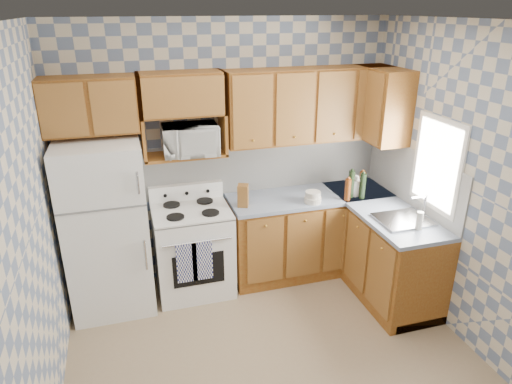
# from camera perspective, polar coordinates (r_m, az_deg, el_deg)

# --- Properties ---
(floor) EXTENTS (3.40, 3.40, 0.00)m
(floor) POSITION_cam_1_polar(r_m,az_deg,el_deg) (4.12, 2.46, -20.38)
(floor) COLOR #8F7456
(floor) RESTS_ON ground
(back_wall) EXTENTS (3.40, 0.02, 2.70)m
(back_wall) POSITION_cam_1_polar(r_m,az_deg,el_deg) (4.79, -3.48, 4.75)
(back_wall) COLOR slate
(back_wall) RESTS_ON ground
(right_wall) EXTENTS (0.02, 3.20, 2.70)m
(right_wall) POSITION_cam_1_polar(r_m,az_deg,el_deg) (4.20, 25.33, -0.03)
(right_wall) COLOR slate
(right_wall) RESTS_ON ground
(backsplash_back) EXTENTS (2.60, 0.02, 0.56)m
(backsplash_back) POSITION_cam_1_polar(r_m,az_deg,el_deg) (4.93, 1.12, 3.46)
(backsplash_back) COLOR silver
(backsplash_back) RESTS_ON back_wall
(backsplash_right) EXTENTS (0.02, 1.60, 0.56)m
(backsplash_right) POSITION_cam_1_polar(r_m,az_deg,el_deg) (4.82, 18.87, 1.77)
(backsplash_right) COLOR silver
(backsplash_right) RESTS_ON right_wall
(refrigerator) EXTENTS (0.75, 0.70, 1.68)m
(refrigerator) POSITION_cam_1_polar(r_m,az_deg,el_deg) (4.55, -18.14, -4.29)
(refrigerator) COLOR white
(refrigerator) RESTS_ON floor
(stove_body) EXTENTS (0.76, 0.65, 0.90)m
(stove_body) POSITION_cam_1_polar(r_m,az_deg,el_deg) (4.78, -7.86, -7.28)
(stove_body) COLOR white
(stove_body) RESTS_ON floor
(cooktop) EXTENTS (0.76, 0.65, 0.02)m
(cooktop) POSITION_cam_1_polar(r_m,az_deg,el_deg) (4.57, -8.16, -2.31)
(cooktop) COLOR silver
(cooktop) RESTS_ON stove_body
(backguard) EXTENTS (0.76, 0.08, 0.17)m
(backguard) POSITION_cam_1_polar(r_m,az_deg,el_deg) (4.78, -8.73, 0.04)
(backguard) COLOR white
(backguard) RESTS_ON cooktop
(dish_towel_left) EXTENTS (0.19, 0.02, 0.41)m
(dish_towel_left) POSITION_cam_1_polar(r_m,az_deg,el_deg) (4.43, -8.65, -8.75)
(dish_towel_left) COLOR navy
(dish_towel_left) RESTS_ON stove_body
(dish_towel_right) EXTENTS (0.19, 0.02, 0.41)m
(dish_towel_right) POSITION_cam_1_polar(r_m,az_deg,el_deg) (4.45, -6.73, -8.50)
(dish_towel_right) COLOR navy
(dish_towel_right) RESTS_ON stove_body
(base_cabinets_back) EXTENTS (1.75, 0.60, 0.88)m
(base_cabinets_back) POSITION_cam_1_polar(r_m,az_deg,el_deg) (5.12, 6.61, -5.22)
(base_cabinets_back) COLOR #6D3110
(base_cabinets_back) RESTS_ON floor
(base_cabinets_right) EXTENTS (0.60, 1.60, 0.88)m
(base_cabinets_right) POSITION_cam_1_polar(r_m,az_deg,el_deg) (4.97, 15.02, -6.76)
(base_cabinets_right) COLOR #6D3110
(base_cabinets_right) RESTS_ON floor
(countertop_back) EXTENTS (1.77, 0.63, 0.04)m
(countertop_back) POSITION_cam_1_polar(r_m,az_deg,el_deg) (4.92, 6.86, -0.49)
(countertop_back) COLOR slate
(countertop_back) RESTS_ON base_cabinets_back
(countertop_right) EXTENTS (0.63, 1.60, 0.04)m
(countertop_right) POSITION_cam_1_polar(r_m,az_deg,el_deg) (4.77, 15.51, -1.93)
(countertop_right) COLOR slate
(countertop_right) RESTS_ON base_cabinets_right
(upper_cabinets_back) EXTENTS (1.75, 0.33, 0.74)m
(upper_cabinets_back) POSITION_cam_1_polar(r_m,az_deg,el_deg) (4.76, 6.72, 10.75)
(upper_cabinets_back) COLOR #6D3110
(upper_cabinets_back) RESTS_ON back_wall
(upper_cabinets_fridge) EXTENTS (0.82, 0.33, 0.50)m
(upper_cabinets_fridge) POSITION_cam_1_polar(r_m,az_deg,el_deg) (4.37, -20.10, 10.15)
(upper_cabinets_fridge) COLOR #6D3110
(upper_cabinets_fridge) RESTS_ON back_wall
(upper_cabinets_right) EXTENTS (0.33, 0.70, 0.74)m
(upper_cabinets_right) POSITION_cam_1_polar(r_m,az_deg,el_deg) (4.92, 15.34, 10.50)
(upper_cabinets_right) COLOR #6D3110
(upper_cabinets_right) RESTS_ON right_wall
(microwave_shelf) EXTENTS (0.80, 0.33, 0.03)m
(microwave_shelf) POSITION_cam_1_polar(r_m,az_deg,el_deg) (4.53, -8.84, 4.61)
(microwave_shelf) COLOR #6D3110
(microwave_shelf) RESTS_ON back_wall
(microwave) EXTENTS (0.54, 0.38, 0.29)m
(microwave) POSITION_cam_1_polar(r_m,az_deg,el_deg) (4.44, -8.21, 6.46)
(microwave) COLOR white
(microwave) RESTS_ON microwave_shelf
(sink) EXTENTS (0.48, 0.40, 0.03)m
(sink) POSITION_cam_1_polar(r_m,az_deg,el_deg) (4.50, 17.89, -3.36)
(sink) COLOR #B7B7BC
(sink) RESTS_ON countertop_right
(window) EXTENTS (0.02, 0.66, 0.86)m
(window) POSITION_cam_1_polar(r_m,az_deg,el_deg) (4.47, 21.71, 3.24)
(window) COLOR silver
(window) RESTS_ON right_wall
(bottle_0) EXTENTS (0.06, 0.06, 0.29)m
(bottle_0) POSITION_cam_1_polar(r_m,az_deg,el_deg) (4.85, 11.80, 0.95)
(bottle_0) COLOR black
(bottle_0) RESTS_ON countertop_back
(bottle_1) EXTENTS (0.06, 0.06, 0.27)m
(bottle_1) POSITION_cam_1_polar(r_m,az_deg,el_deg) (4.85, 13.16, 0.72)
(bottle_1) COLOR black
(bottle_1) RESTS_ON countertop_back
(bottle_2) EXTENTS (0.06, 0.06, 0.25)m
(bottle_2) POSITION_cam_1_polar(r_m,az_deg,el_deg) (4.96, 13.10, 1.08)
(bottle_2) COLOR #5D290D
(bottle_2) RESTS_ON countertop_back
(bottle_3) EXTENTS (0.06, 0.06, 0.23)m
(bottle_3) POSITION_cam_1_polar(r_m,az_deg,el_deg) (4.78, 11.39, 0.27)
(bottle_3) COLOR #5D290D
(bottle_3) RESTS_ON countertop_back
(knife_block) EXTENTS (0.13, 0.13, 0.23)m
(knife_block) POSITION_cam_1_polar(r_m,az_deg,el_deg) (4.55, -1.63, -0.44)
(knife_block) COLOR brown
(knife_block) RESTS_ON countertop_back
(electric_kettle) EXTENTS (0.14, 0.14, 0.17)m
(electric_kettle) POSITION_cam_1_polar(r_m,az_deg,el_deg) (4.94, 12.32, 0.59)
(electric_kettle) COLOR white
(electric_kettle) RESTS_ON countertop_back
(food_containers) EXTENTS (0.18, 0.18, 0.12)m
(food_containers) POSITION_cam_1_polar(r_m,az_deg,el_deg) (4.69, 7.12, -0.61)
(food_containers) COLOR beige
(food_containers) RESTS_ON countertop_back
(soap_bottle) EXTENTS (0.06, 0.06, 0.17)m
(soap_bottle) POSITION_cam_1_polar(r_m,az_deg,el_deg) (4.34, 19.76, -3.40)
(soap_bottle) COLOR beige
(soap_bottle) RESTS_ON countertop_right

